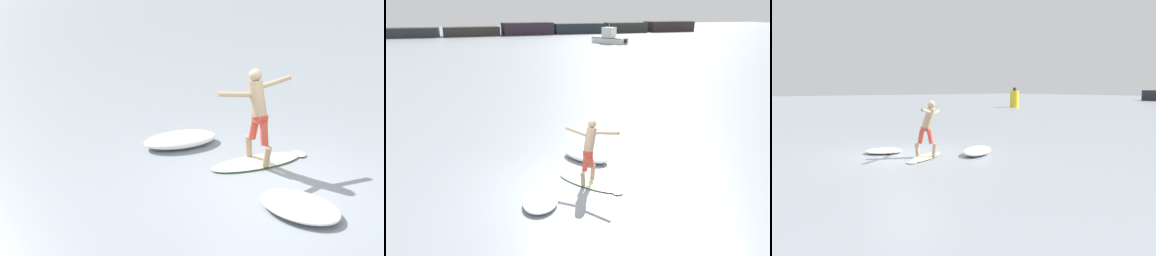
{
  "view_description": "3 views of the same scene",
  "coord_description": "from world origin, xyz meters",
  "views": [
    {
      "loc": [
        -6.21,
        0.1,
        3.38
      ],
      "look_at": [
        0.7,
        1.57,
        0.67
      ],
      "focal_mm": 35.0,
      "sensor_mm": 36.0,
      "label": 1
    },
    {
      "loc": [
        -2.78,
        -8.99,
        4.9
      ],
      "look_at": [
        0.88,
        1.51,
        1.3
      ],
      "focal_mm": 35.0,
      "sensor_mm": 36.0,
      "label": 2
    },
    {
      "loc": [
        11.24,
        -6.13,
        2.31
      ],
      "look_at": [
        1.18,
        1.5,
        0.95
      ],
      "focal_mm": 35.0,
      "sensor_mm": 36.0,
      "label": 3
    }
  ],
  "objects": [
    {
      "name": "wave_foam_at_nose",
      "position": [
        -0.85,
        -0.51,
        0.09
      ],
      "size": [
        1.33,
        1.53,
        0.18
      ],
      "color": "white",
      "rests_on": "ground"
    },
    {
      "name": "surfer",
      "position": [
        0.81,
        0.3,
        1.15
      ],
      "size": [
        1.18,
        1.37,
        1.83
      ],
      "color": "tan",
      "rests_on": "surfboard"
    },
    {
      "name": "ground_plane",
      "position": [
        0.0,
        0.0,
        0.0
      ],
      "size": [
        200.0,
        200.0,
        0.0
      ],
      "primitive_type": "plane",
      "color": "gray"
    },
    {
      "name": "wave_foam_at_tail",
      "position": [
        1.33,
        1.97,
        0.13
      ],
      "size": [
        1.64,
        1.88,
        0.26
      ],
      "color": "white",
      "rests_on": "ground"
    },
    {
      "name": "surfboard",
      "position": [
        0.76,
        0.21,
        0.03
      ],
      "size": [
        1.63,
        2.07,
        0.19
      ],
      "color": "beige",
      "rests_on": "ground"
    },
    {
      "name": "channel_marker_buoy",
      "position": [
        -20.66,
        25.58,
        1.01
      ],
      "size": [
        1.03,
        1.03,
        2.33
      ],
      "color": "yellow",
      "rests_on": "ground"
    }
  ]
}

